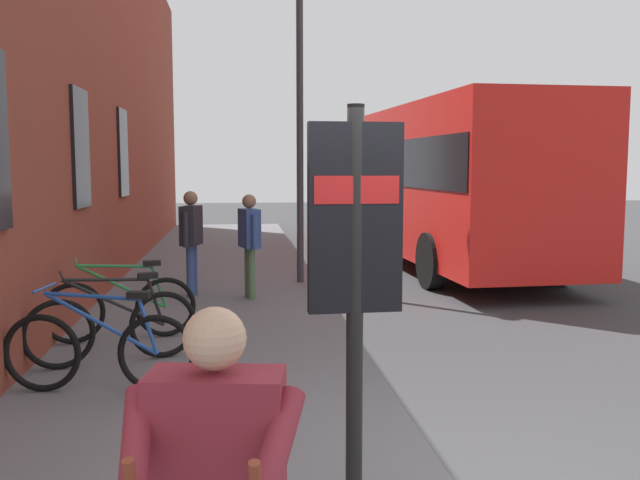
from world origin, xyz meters
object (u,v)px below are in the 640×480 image
at_px(city_bus, 435,176).
at_px(pedestrian_by_facade, 249,235).
at_px(transit_info_sign, 355,244).
at_px(bicycle_leaning_wall, 100,350).
at_px(bicycle_beside_lamp, 113,326).
at_px(pedestrian_near_bus, 191,232).
at_px(street_lamp, 300,94).
at_px(bicycle_nearest_sign, 121,308).

distance_m(city_bus, pedestrian_by_facade, 6.21).
relative_size(transit_info_sign, pedestrian_by_facade, 1.49).
distance_m(bicycle_leaning_wall, bicycle_beside_lamp, 0.94).
relative_size(pedestrian_near_bus, street_lamp, 0.30).
xyz_separation_m(bicycle_leaning_wall, transit_info_sign, (-2.37, -1.93, 1.21)).
relative_size(transit_info_sign, pedestrian_near_bus, 1.45).
xyz_separation_m(transit_info_sign, pedestrian_by_facade, (6.72, 0.50, -0.62)).
relative_size(bicycle_nearest_sign, transit_info_sign, 0.72).
bearing_deg(pedestrian_near_bus, bicycle_nearest_sign, 166.52).
distance_m(bicycle_beside_lamp, bicycle_nearest_sign, 0.98).
bearing_deg(pedestrian_near_bus, transit_info_sign, -168.65).
xyz_separation_m(bicycle_leaning_wall, city_bus, (8.85, -5.64, 1.41)).
distance_m(transit_info_sign, street_lamp, 8.31).
distance_m(transit_info_sign, city_bus, 11.82).
height_order(city_bus, pedestrian_by_facade, city_bus).
bearing_deg(street_lamp, pedestrian_near_bus, 122.11).
height_order(bicycle_nearest_sign, pedestrian_by_facade, pedestrian_by_facade).
relative_size(bicycle_leaning_wall, transit_info_sign, 0.73).
bearing_deg(bicycle_beside_lamp, pedestrian_by_facade, -23.31).
distance_m(bicycle_leaning_wall, street_lamp, 6.85).
relative_size(bicycle_nearest_sign, city_bus, 0.16).
relative_size(city_bus, pedestrian_near_bus, 6.42).
bearing_deg(street_lamp, pedestrian_by_facade, 147.04).
relative_size(pedestrian_by_facade, street_lamp, 0.29).
height_order(bicycle_beside_lamp, transit_info_sign, transit_info_sign).
bearing_deg(pedestrian_near_bus, pedestrian_by_facade, -106.50).
xyz_separation_m(pedestrian_near_bus, street_lamp, (1.14, -1.81, 2.27)).
bearing_deg(bicycle_beside_lamp, bicycle_nearest_sign, 4.61).
relative_size(bicycle_nearest_sign, pedestrian_near_bus, 1.05).
distance_m(city_bus, street_lamp, 4.76).
distance_m(pedestrian_near_bus, street_lamp, 3.12).
xyz_separation_m(bicycle_nearest_sign, pedestrian_near_bus, (2.70, -0.65, 0.62)).
xyz_separation_m(transit_info_sign, street_lamp, (8.13, -0.41, 1.68)).
height_order(bicycle_beside_lamp, city_bus, city_bus).
distance_m(bicycle_leaning_wall, bicycle_nearest_sign, 1.92).
relative_size(bicycle_beside_lamp, city_bus, 0.16).
bearing_deg(city_bus, street_lamp, 133.12).
height_order(city_bus, street_lamp, street_lamp).
bearing_deg(transit_info_sign, pedestrian_by_facade, 4.27).
height_order(transit_info_sign, pedestrian_by_facade, transit_info_sign).
distance_m(bicycle_leaning_wall, pedestrian_near_bus, 4.69).
bearing_deg(bicycle_beside_lamp, city_bus, -35.69).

